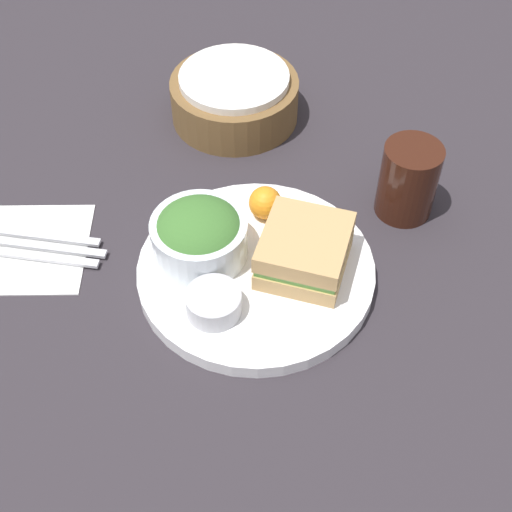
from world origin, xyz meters
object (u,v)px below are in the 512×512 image
fork (30,256)px  spoon (40,236)px  drink_glass (408,180)px  bread_basket (235,97)px  plate (256,271)px  sandwich (304,250)px  dressing_cup (214,303)px  salad_bowl (199,234)px  knife (35,245)px

fork → spoon: size_ratio=1.11×
drink_glass → bread_basket: (-0.24, 0.21, -0.02)m
plate → spoon: plate is taller
sandwich → fork: size_ratio=0.73×
sandwich → dressing_cup: size_ratio=2.04×
fork → sandwich: bearing=-175.3°
bread_basket → spoon: bread_basket is taller
spoon → dressing_cup: bearing=159.9°
plate → sandwich: size_ratio=2.21×
salad_bowl → spoon: (-0.22, 0.04, -0.05)m
knife → dressing_cup: bearing=163.5°
drink_glass → bread_basket: drink_glass is taller
drink_glass → spoon: size_ratio=0.64×
salad_bowl → drink_glass: (0.28, 0.10, -0.00)m
fork → knife: (0.00, 0.02, 0.00)m
dressing_cup → salad_bowl: bearing=101.9°
salad_bowl → bread_basket: 0.31m
drink_glass → spoon: bearing=-174.2°
salad_bowl → fork: (-0.23, 0.01, -0.05)m
dressing_cup → knife: dressing_cup is taller
salad_bowl → bread_basket: size_ratio=0.62×
dressing_cup → spoon: dressing_cup is taller
sandwich → knife: bearing=171.9°
plate → bread_basket: bread_basket is taller
drink_glass → dressing_cup: bearing=-143.8°
salad_bowl → spoon: salad_bowl is taller
dressing_cup → drink_glass: drink_glass is taller
knife → bread_basket: bearing=-123.8°
salad_bowl → knife: size_ratio=0.62×
fork → plate: bearing=-176.6°
sandwich → spoon: bearing=169.0°
salad_bowl → knife: bearing=173.1°
knife → spoon: 0.02m
bread_basket → fork: (-0.27, -0.30, -0.03)m
fork → knife: size_ratio=0.95×
spoon → bread_basket: bearing=-125.3°
sandwich → bread_basket: same height
bread_basket → fork: 0.40m
salad_bowl → spoon: bearing=168.5°
bread_basket → spoon: bearing=-135.3°
plate → sandwich: bearing=1.0°
plate → fork: plate is taller
bread_basket → spoon: size_ratio=1.18×
sandwich → drink_glass: bearing=39.0°
drink_glass → bread_basket: size_ratio=0.55×
knife → spoon: same height
knife → spoon: bearing=-90.0°
bread_basket → drink_glass: bearing=-41.5°
salad_bowl → drink_glass: bearing=19.0°
knife → fork: bearing=90.0°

